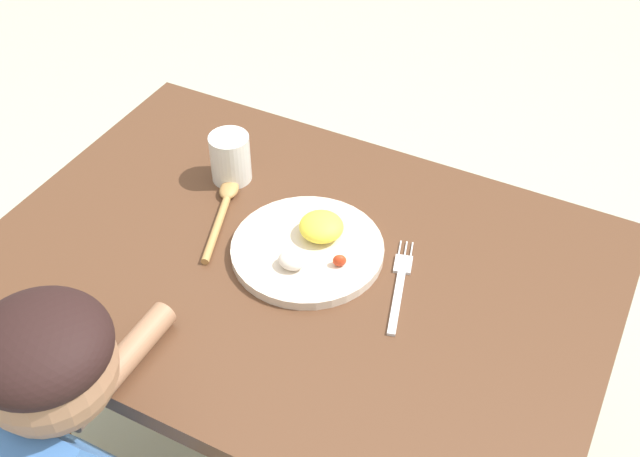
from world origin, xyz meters
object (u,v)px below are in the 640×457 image
at_px(fork, 400,285).
at_px(drinking_cup, 230,158).
at_px(plate, 309,246).
at_px(spoon, 223,208).

bearing_deg(fork, drinking_cup, 57.88).
bearing_deg(plate, fork, -0.88).
bearing_deg(spoon, drinking_cup, 3.02).
relative_size(plate, drinking_cup, 2.75).
distance_m(spoon, drinking_cup, 0.11).
xyz_separation_m(fork, drinking_cup, (-0.42, 0.12, 0.05)).
bearing_deg(fork, spoon, 70.12).
height_order(fork, spoon, spoon).
bearing_deg(fork, plate, 73.33).
relative_size(fork, drinking_cup, 2.19).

